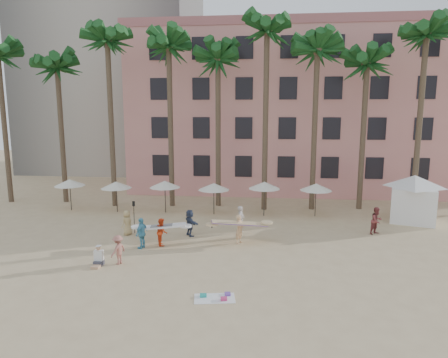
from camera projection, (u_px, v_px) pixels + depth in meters
name	position (u px, v px, depth m)	size (l,w,h in m)	color
ground	(202.00, 279.00, 19.73)	(120.00, 120.00, 0.00)	#D1B789
pink_hotel	(303.00, 112.00, 43.15)	(35.00, 14.00, 16.00)	#E6988C
palm_row	(236.00, 51.00, 32.18)	(44.40, 5.40, 16.30)	brown
umbrella_row	(189.00, 185.00, 31.89)	(22.50, 2.70, 2.73)	#332B23
cabana	(414.00, 194.00, 29.68)	(5.64, 5.64, 3.50)	white
beach_towel	(216.00, 298.00, 17.69)	(1.94, 1.27, 0.14)	white
carrier_yellow	(239.00, 227.00, 24.88)	(3.54, 1.45, 1.84)	#E1AE7E
carrier_white	(162.00, 231.00, 24.56)	(3.04, 1.22, 1.69)	#F14519
beachgoers	(208.00, 227.00, 25.35)	(17.60, 8.05, 1.89)	tan
paddle	(134.00, 213.00, 26.84)	(0.18, 0.04, 2.23)	black
seated_man	(98.00, 259.00, 21.39)	(0.48, 0.83, 1.08)	#3F3F4C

